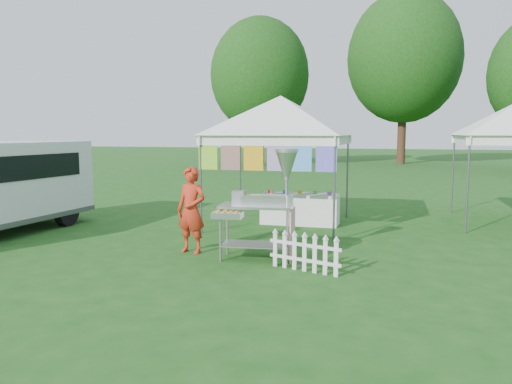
% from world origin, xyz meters
% --- Properties ---
extents(ground, '(120.00, 120.00, 0.00)m').
position_xyz_m(ground, '(0.00, 0.00, 0.00)').
color(ground, '#184C15').
rests_on(ground, ground).
extents(canopy_main, '(4.24, 4.24, 3.45)m').
position_xyz_m(canopy_main, '(0.00, 3.49, 2.99)').
color(canopy_main, '#59595E').
rests_on(canopy_main, ground).
extents(tree_left, '(6.40, 6.40, 9.53)m').
position_xyz_m(tree_left, '(-6.00, 24.00, 5.83)').
color(tree_left, '#341C13').
rests_on(tree_left, ground).
extents(tree_mid, '(7.60, 7.60, 11.52)m').
position_xyz_m(tree_mid, '(3.00, 28.00, 7.14)').
color(tree_mid, '#341C13').
rests_on(tree_mid, ground).
extents(donut_cart, '(1.36, 1.06, 1.89)m').
position_xyz_m(donut_cart, '(0.51, 0.27, 1.11)').
color(donut_cart, gray).
rests_on(donut_cart, ground).
extents(vendor, '(0.62, 0.46, 1.55)m').
position_xyz_m(vendor, '(-0.93, 0.39, 0.78)').
color(vendor, red).
rests_on(vendor, ground).
extents(picket_fence, '(1.20, 0.43, 0.56)m').
position_xyz_m(picket_fence, '(1.24, -0.28, 0.29)').
color(picket_fence, silver).
rests_on(picket_fence, ground).
extents(display_table, '(1.80, 0.70, 0.72)m').
position_xyz_m(display_table, '(0.43, 3.73, 0.36)').
color(display_table, white).
rests_on(display_table, ground).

